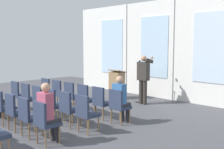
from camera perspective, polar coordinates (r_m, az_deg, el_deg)
The scene contains 22 objects.
rear_partition at distance 11.54m, azimuth 8.72°, elevation 5.02°, with size 9.01×0.14×3.85m.
speaker at distance 10.16m, azimuth 6.33°, elevation -0.26°, with size 0.50×0.69×1.75m.
mic_stand at distance 10.57m, azimuth 5.49°, elevation -3.74°, with size 0.28×0.28×1.55m.
lectern at distance 11.18m, azimuth 0.97°, elevation -2.04°, with size 0.60×0.48×1.16m.
chair_r0_c0 at distance 10.34m, azimuth -12.62°, elevation -2.97°, with size 0.46×0.44×0.94m.
chair_r0_c1 at distance 9.76m, azimuth -10.46°, elevation -3.46°, with size 0.46×0.44×0.94m.
chair_r0_c2 at distance 9.21m, azimuth -8.04°, elevation -4.00°, with size 0.46×0.44×0.94m.
chair_r0_c3 at distance 8.67m, azimuth -5.30°, elevation -4.61°, with size 0.46×0.44×0.94m.
chair_r0_c4 at distance 8.15m, azimuth -2.20°, elevation -5.28°, with size 0.46×0.44×0.94m.
chair_r0_c5 at distance 7.66m, azimuth 1.30°, elevation -6.01°, with size 0.46×0.44×0.94m.
audience_r0_c5 at distance 7.68m, azimuth 1.74°, elevation -4.54°, with size 0.36×0.39×1.30m.
chair_r1_c0 at distance 9.80m, azimuth -18.24°, elevation -3.64°, with size 0.46×0.44×0.94m.
chair_r1_c1 at distance 9.19m, azimuth -16.31°, elevation -4.21°, with size 0.46×0.44×0.94m.
chair_r1_c2 at distance 8.60m, azimuth -14.12°, elevation -4.86°, with size 0.46×0.44×0.94m.
chair_r1_c3 at distance 8.02m, azimuth -11.59°, elevation -5.60°, with size 0.46×0.44×0.94m.
chair_r1_c4 at distance 7.46m, azimuth -8.68°, elevation -6.43°, with size 0.46×0.44×0.94m.
chair_r1_c5 at distance 6.92m, azimuth -5.29°, elevation -7.38°, with size 0.46×0.44×0.94m.
chair_r2_c2 at distance 8.10m, azimuth -21.05°, elevation -5.77°, with size 0.46×0.44×0.94m.
chair_r2_c3 at distance 7.48m, azimuth -18.92°, elevation -6.66°, with size 0.46×0.44×0.94m.
chair_r2_c4 at distance 6.88m, azimuth -16.39°, elevation -7.69°, with size 0.46×0.44×0.94m.
chair_r2_c5 at distance 6.29m, azimuth -13.38°, elevation -8.90°, with size 0.46×0.44×0.94m.
audience_r2_c5 at distance 6.28m, azimuth -12.79°, elevation -6.98°, with size 0.36×0.39×1.34m.
Camera 1 is at (6.95, -2.84, 2.15)m, focal length 45.62 mm.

